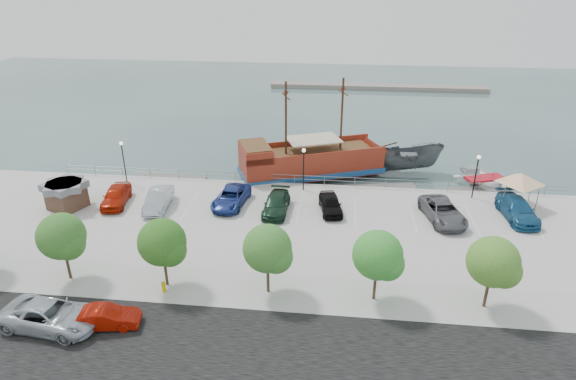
# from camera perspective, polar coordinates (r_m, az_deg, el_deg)

# --- Properties ---
(ground) EXTENTS (160.00, 160.00, 0.00)m
(ground) POSITION_cam_1_polar(r_m,az_deg,el_deg) (41.80, 1.06, -4.95)
(ground) COLOR #334C4B
(street) EXTENTS (100.00, 8.00, 0.04)m
(street) POSITION_cam_1_polar(r_m,az_deg,el_deg) (28.40, -2.14, -19.30)
(street) COLOR black
(street) RESTS_ON land_slab
(sidewalk) EXTENTS (100.00, 4.00, 0.05)m
(sidewalk) POSITION_cam_1_polar(r_m,az_deg,el_deg) (32.92, -0.60, -12.05)
(sidewalk) COLOR #9B9B9A
(sidewalk) RESTS_ON land_slab
(seawall_railing) EXTENTS (50.00, 0.06, 1.00)m
(seawall_railing) POSITION_cam_1_polar(r_m,az_deg,el_deg) (48.06, 1.95, 1.25)
(seawall_railing) COLOR slate
(seawall_railing) RESTS_ON land_slab
(far_shore) EXTENTS (40.00, 3.00, 0.80)m
(far_shore) POSITION_cam_1_polar(r_m,az_deg,el_deg) (93.61, 10.57, 11.91)
(far_shore) COLOR gray
(far_shore) RESTS_ON ground
(pirate_ship) EXTENTS (17.82, 10.90, 11.11)m
(pirate_ship) POSITION_cam_1_polar(r_m,az_deg,el_deg) (52.02, 4.09, 3.49)
(pirate_ship) COLOR maroon
(pirate_ship) RESTS_ON ground
(patrol_boat) EXTENTS (8.18, 4.43, 3.00)m
(patrol_boat) POSITION_cam_1_polar(r_m,az_deg,el_deg) (54.49, 14.05, 3.39)
(patrol_boat) COLOR #474C51
(patrol_boat) RESTS_ON ground
(speedboat) EXTENTS (6.63, 7.73, 1.35)m
(speedboat) POSITION_cam_1_polar(r_m,az_deg,el_deg) (53.58, 22.23, 0.89)
(speedboat) COLOR white
(speedboat) RESTS_ON ground
(dock_west) EXTENTS (7.56, 2.71, 0.42)m
(dock_west) POSITION_cam_1_polar(r_m,az_deg,el_deg) (52.81, -13.75, 1.21)
(dock_west) COLOR slate
(dock_west) RESTS_ON ground
(dock_mid) EXTENTS (7.52, 3.37, 0.42)m
(dock_mid) POSITION_cam_1_polar(r_m,az_deg,el_deg) (49.97, 10.95, 0.09)
(dock_mid) COLOR slate
(dock_mid) RESTS_ON ground
(dock_east) EXTENTS (7.60, 4.39, 0.42)m
(dock_east) POSITION_cam_1_polar(r_m,az_deg,el_deg) (51.31, 19.87, -0.33)
(dock_east) COLOR slate
(dock_east) RESTS_ON ground
(shed) EXTENTS (3.96, 3.96, 2.48)m
(shed) POSITION_cam_1_polar(r_m,az_deg,el_deg) (47.43, -24.82, -0.47)
(shed) COLOR #513728
(shed) RESTS_ON land_slab
(canopy_tent) EXTENTS (5.02, 5.02, 3.68)m
(canopy_tent) POSITION_cam_1_polar(r_m,az_deg,el_deg) (47.40, 25.97, 1.78)
(canopy_tent) COLOR slate
(canopy_tent) RESTS_ON land_slab
(street_van) EXTENTS (6.25, 3.36, 1.67)m
(street_van) POSITION_cam_1_polar(r_m,az_deg,el_deg) (33.03, -26.31, -13.19)
(street_van) COLOR #A4ACB5
(street_van) RESTS_ON street
(street_sedan) EXTENTS (4.26, 2.12, 1.34)m
(street_sedan) POSITION_cam_1_polar(r_m,az_deg,el_deg) (31.87, -20.84, -13.94)
(street_sedan) COLOR #921004
(street_sedan) RESTS_ON street
(fire_hydrant) EXTENTS (0.29, 0.29, 0.83)m
(fire_hydrant) POSITION_cam_1_polar(r_m,az_deg,el_deg) (33.77, -14.52, -11.00)
(fire_hydrant) COLOR #C6A601
(fire_hydrant) RESTS_ON sidewalk
(lamp_post_left) EXTENTS (0.36, 0.36, 4.28)m
(lamp_post_left) POSITION_cam_1_polar(r_m,az_deg,el_deg) (50.51, -18.99, 4.01)
(lamp_post_left) COLOR black
(lamp_post_left) RESTS_ON land_slab
(lamp_post_mid) EXTENTS (0.36, 0.36, 4.28)m
(lamp_post_mid) POSITION_cam_1_polar(r_m,az_deg,el_deg) (45.94, 1.86, 3.36)
(lamp_post_mid) COLOR black
(lamp_post_mid) RESTS_ON land_slab
(lamp_post_right) EXTENTS (0.36, 0.36, 4.28)m
(lamp_post_right) POSITION_cam_1_polar(r_m,az_deg,el_deg) (47.56, 21.47, 2.34)
(lamp_post_right) COLOR black
(lamp_post_right) RESTS_ON land_slab
(tree_b) EXTENTS (3.30, 3.20, 5.00)m
(tree_b) POSITION_cam_1_polar(r_m,az_deg,el_deg) (35.75, -25.11, -5.19)
(tree_b) COLOR #473321
(tree_b) RESTS_ON sidewalk
(tree_c) EXTENTS (3.30, 3.20, 5.00)m
(tree_c) POSITION_cam_1_polar(r_m,az_deg,el_deg) (32.76, -14.49, -6.24)
(tree_c) COLOR #473321
(tree_c) RESTS_ON sidewalk
(tree_d) EXTENTS (3.30, 3.20, 5.00)m
(tree_d) POSITION_cam_1_polar(r_m,az_deg,el_deg) (31.10, -2.21, -7.18)
(tree_d) COLOR #473321
(tree_d) RESTS_ON sidewalk
(tree_e) EXTENTS (3.30, 3.20, 5.00)m
(tree_e) POSITION_cam_1_polar(r_m,az_deg,el_deg) (30.96, 10.83, -7.82)
(tree_e) COLOR #473321
(tree_e) RESTS_ON sidewalk
(tree_f) EXTENTS (3.30, 3.20, 5.00)m
(tree_f) POSITION_cam_1_polar(r_m,az_deg,el_deg) (32.38, 23.38, -8.06)
(tree_f) COLOR #473321
(tree_f) RESTS_ON sidewalk
(parked_car_a) EXTENTS (2.73, 5.17, 1.68)m
(parked_car_a) POSITION_cam_1_polar(r_m,az_deg,el_deg) (46.67, -19.71, -0.63)
(parked_car_a) COLOR #AC1B05
(parked_car_a) RESTS_ON land_slab
(parked_car_b) EXTENTS (2.20, 5.14, 1.65)m
(parked_car_b) POSITION_cam_1_polar(r_m,az_deg,el_deg) (44.81, -15.12, -1.08)
(parked_car_b) COLOR #A3ACB7
(parked_car_b) RESTS_ON land_slab
(parked_car_c) EXTENTS (3.11, 5.69, 1.51)m
(parked_car_c) POSITION_cam_1_polar(r_m,az_deg,el_deg) (44.11, -6.76, -0.86)
(parked_car_c) COLOR navy
(parked_car_c) RESTS_ON land_slab
(parked_car_d) EXTENTS (2.22, 5.17, 1.49)m
(parked_car_d) POSITION_cam_1_polar(r_m,az_deg,el_deg) (42.62, -1.38, -1.67)
(parked_car_d) COLOR #143020
(parked_car_d) RESTS_ON land_slab
(parked_car_e) EXTENTS (2.54, 4.66, 1.50)m
(parked_car_e) POSITION_cam_1_polar(r_m,az_deg,el_deg) (42.80, 5.06, -1.63)
(parked_car_e) COLOR black
(parked_car_e) RESTS_ON land_slab
(parked_car_g) EXTENTS (3.84, 6.26, 1.62)m
(parked_car_g) POSITION_cam_1_polar(r_m,az_deg,el_deg) (43.28, 17.88, -2.43)
(parked_car_g) COLOR #58585F
(parked_car_g) RESTS_ON land_slab
(parked_car_h) EXTENTS (2.81, 5.89, 1.66)m
(parked_car_h) POSITION_cam_1_polar(r_m,az_deg,el_deg) (45.99, 25.54, -2.07)
(parked_car_h) COLOR navy
(parked_car_h) RESTS_ON land_slab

